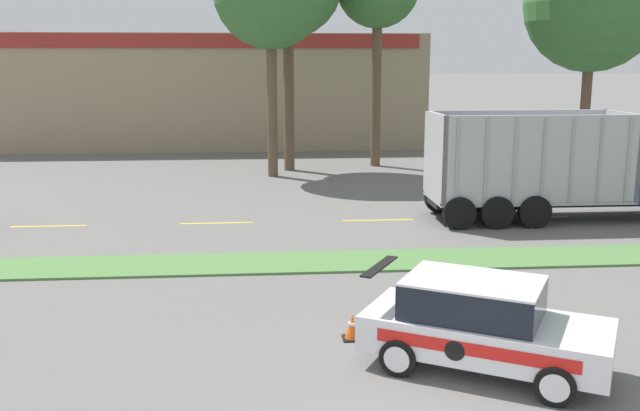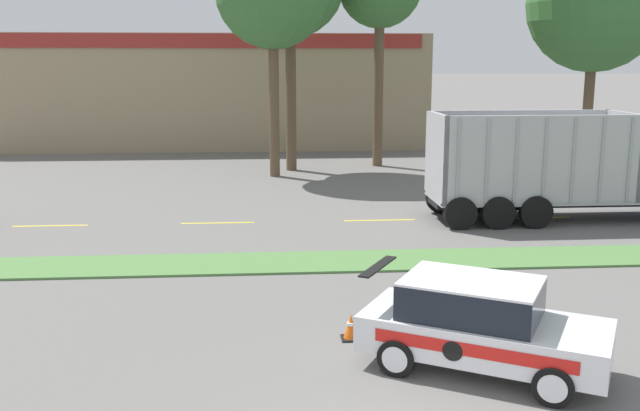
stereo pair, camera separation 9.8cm
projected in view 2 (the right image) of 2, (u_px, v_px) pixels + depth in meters
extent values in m
cube|color=#517F42|center=(336.00, 261.00, 18.89)|extent=(120.00, 1.98, 0.06)
cube|color=yellow|center=(50.00, 226.00, 23.12)|extent=(2.40, 0.14, 0.01)
cube|color=yellow|center=(218.00, 223.00, 23.52)|extent=(2.40, 0.14, 0.01)
cube|color=yellow|center=(380.00, 220.00, 23.92)|extent=(2.40, 0.14, 0.01)
cube|color=yellow|center=(536.00, 218.00, 24.32)|extent=(2.40, 0.14, 0.01)
cube|color=black|center=(606.00, 200.00, 24.13)|extent=(11.95, 1.40, 0.18)
cylinder|color=silver|center=(635.00, 149.00, 22.98)|extent=(0.14, 0.14, 1.24)
cube|color=#ADADB2|center=(528.00, 197.00, 23.90)|extent=(6.48, 2.55, 0.12)
cube|color=#ADADB2|center=(622.00, 154.00, 23.85)|extent=(0.16, 2.55, 2.83)
cube|color=#ADADB2|center=(436.00, 156.00, 23.38)|extent=(0.16, 2.55, 2.83)
cube|color=#ADADB2|center=(544.00, 160.00, 22.45)|extent=(6.48, 0.16, 2.83)
cube|color=#ADADB2|center=(518.00, 151.00, 24.78)|extent=(6.48, 0.16, 2.83)
cube|color=#99999E|center=(458.00, 162.00, 22.15)|extent=(0.10, 0.04, 2.69)
cube|color=#99999E|center=(487.00, 161.00, 22.22)|extent=(0.10, 0.04, 2.69)
cube|color=#99999E|center=(516.00, 161.00, 22.29)|extent=(0.10, 0.04, 2.69)
cube|color=#99999E|center=(545.00, 161.00, 22.35)|extent=(0.10, 0.04, 2.69)
cube|color=#99999E|center=(574.00, 160.00, 22.42)|extent=(0.10, 0.04, 2.69)
cube|color=#99999E|center=(602.00, 160.00, 22.49)|extent=(0.10, 0.04, 2.69)
cube|color=#99999E|center=(630.00, 160.00, 22.56)|extent=(0.10, 0.04, 2.69)
cylinder|color=black|center=(460.00, 213.00, 22.53)|extent=(1.05, 0.30, 1.05)
cylinder|color=black|center=(441.00, 198.00, 24.97)|extent=(1.05, 0.30, 1.05)
cylinder|color=black|center=(498.00, 213.00, 22.62)|extent=(1.05, 0.30, 1.05)
cylinder|color=black|center=(475.00, 198.00, 25.07)|extent=(1.05, 0.30, 1.05)
cylinder|color=black|center=(536.00, 212.00, 22.71)|extent=(1.05, 0.30, 1.05)
cylinder|color=black|center=(509.00, 197.00, 25.16)|extent=(1.05, 0.30, 1.05)
cube|color=white|center=(484.00, 335.00, 12.21)|extent=(4.47, 3.60, 0.62)
cube|color=black|center=(471.00, 299.00, 12.20)|extent=(2.75, 2.50, 0.61)
cube|color=white|center=(472.00, 281.00, 12.13)|extent=(2.75, 2.50, 0.04)
cube|color=black|center=(378.00, 266.00, 12.84)|extent=(0.89, 1.35, 0.03)
cube|color=red|center=(472.00, 351.00, 11.39)|extent=(2.87, 1.63, 0.22)
cylinder|color=black|center=(452.00, 351.00, 11.53)|extent=(0.30, 0.18, 0.34)
cylinder|color=black|center=(553.00, 386.00, 10.98)|extent=(0.66, 0.49, 0.65)
cylinder|color=silver|center=(552.00, 389.00, 10.89)|extent=(0.40, 0.23, 0.45)
cylinder|color=black|center=(567.00, 347.00, 12.51)|extent=(0.66, 0.49, 0.65)
cylinder|color=silver|center=(567.00, 344.00, 12.60)|extent=(0.40, 0.23, 0.45)
cylinder|color=black|center=(397.00, 358.00, 12.04)|extent=(0.66, 0.49, 0.65)
cylinder|color=silver|center=(394.00, 360.00, 11.95)|extent=(0.40, 0.23, 0.45)
cylinder|color=black|center=(426.00, 324.00, 13.57)|extent=(0.66, 0.49, 0.65)
cylinder|color=silver|center=(428.00, 322.00, 13.67)|extent=(0.40, 0.23, 0.45)
cube|color=black|center=(351.00, 338.00, 13.69)|extent=(0.37, 0.37, 0.03)
cone|color=#EA5B14|center=(351.00, 326.00, 13.64)|extent=(0.29, 0.29, 0.47)
cylinder|color=white|center=(351.00, 324.00, 13.63)|extent=(0.16, 0.16, 0.06)
cube|color=#9E896B|center=(206.00, 90.00, 46.80)|extent=(27.38, 12.00, 6.84)
cube|color=maroon|center=(195.00, 41.00, 40.29)|extent=(26.01, 0.10, 0.80)
cylinder|color=brown|center=(274.00, 101.00, 32.44)|extent=(0.46, 0.46, 6.91)
cylinder|color=brown|center=(378.00, 89.00, 35.69)|extent=(0.49, 0.49, 7.75)
cylinder|color=brown|center=(291.00, 93.00, 34.28)|extent=(0.50, 0.50, 7.47)
cylinder|color=brown|center=(588.00, 104.00, 36.26)|extent=(0.51, 0.51, 6.20)
sphere|color=#386B33|center=(596.00, 3.00, 35.27)|extent=(6.75, 6.75, 6.75)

